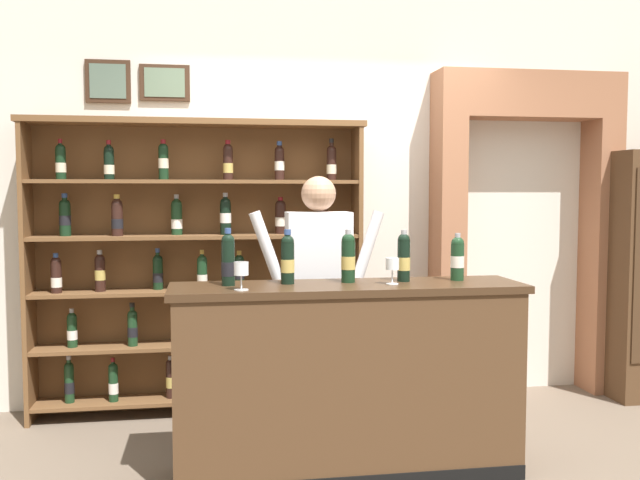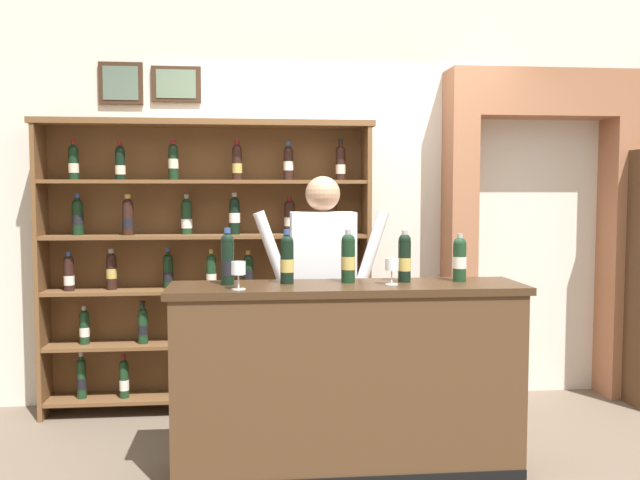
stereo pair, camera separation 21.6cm
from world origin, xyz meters
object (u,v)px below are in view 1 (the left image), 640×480
(shopkeeper, at_px, (318,279))
(wine_glass_spare, at_px, (392,265))
(tasting_bottle_vin_santo, at_px, (288,258))
(wine_glass_center, at_px, (241,271))
(wine_shelf, at_px, (198,258))
(tasting_bottle_super_tuscan, at_px, (457,258))
(tasting_bottle_riserva, at_px, (348,257))
(tasting_counter, at_px, (348,380))
(tasting_bottle_rosso, at_px, (404,257))
(tasting_bottle_prosecco, at_px, (228,259))

(shopkeeper, bearing_deg, wine_glass_spare, -62.77)
(tasting_bottle_vin_santo, distance_m, wine_glass_center, 0.33)
(wine_shelf, bearing_deg, tasting_bottle_super_tuscan, -38.79)
(tasting_bottle_riserva, bearing_deg, tasting_counter, -101.93)
(shopkeeper, height_order, tasting_bottle_rosso, shopkeeper)
(wine_shelf, relative_size, tasting_bottle_riserva, 7.94)
(tasting_bottle_rosso, bearing_deg, wine_shelf, 134.49)
(shopkeeper, bearing_deg, tasting_bottle_super_tuscan, -34.84)
(tasting_bottle_prosecco, xyz_separation_m, tasting_bottle_super_tuscan, (1.26, 0.01, -0.01))
(tasting_bottle_prosecco, bearing_deg, tasting_bottle_vin_santo, 3.01)
(wine_shelf, relative_size, tasting_counter, 1.21)
(wine_glass_center, xyz_separation_m, wine_glass_spare, (0.80, 0.09, 0.00))
(tasting_bottle_riserva, relative_size, wine_glass_center, 2.01)
(shopkeeper, height_order, tasting_bottle_super_tuscan, shopkeeper)
(tasting_bottle_rosso, xyz_separation_m, wine_glass_spare, (-0.09, -0.11, -0.03))
(tasting_bottle_rosso, relative_size, wine_glass_center, 1.98)
(tasting_bottle_vin_santo, bearing_deg, tasting_bottle_super_tuscan, -0.33)
(wine_shelf, height_order, tasting_bottle_vin_santo, wine_shelf)
(tasting_bottle_rosso, bearing_deg, tasting_bottle_prosecco, -179.06)
(tasting_bottle_vin_santo, bearing_deg, tasting_bottle_rosso, -0.08)
(tasting_bottle_vin_santo, relative_size, tasting_bottle_rosso, 1.03)
(tasting_bottle_rosso, distance_m, tasting_bottle_super_tuscan, 0.31)
(wine_shelf, relative_size, wine_glass_spare, 16.16)
(wine_shelf, xyz_separation_m, wine_glass_center, (0.23, -1.34, 0.07))
(wine_shelf, distance_m, shopkeeper, 0.99)
(shopkeeper, height_order, tasting_bottle_vin_santo, shopkeeper)
(tasting_bottle_prosecco, distance_m, wine_glass_spare, 0.87)
(tasting_counter, xyz_separation_m, tasting_bottle_riserva, (0.02, 0.07, 0.66))
(tasting_bottle_riserva, distance_m, tasting_bottle_super_tuscan, 0.62)
(tasting_bottle_super_tuscan, height_order, wine_glass_center, tasting_bottle_super_tuscan)
(tasting_bottle_super_tuscan, bearing_deg, tasting_counter, -174.74)
(wine_shelf, bearing_deg, tasting_bottle_vin_santo, -66.99)
(wine_shelf, distance_m, tasting_bottle_super_tuscan, 1.84)
(tasting_bottle_vin_santo, height_order, tasting_bottle_rosso, tasting_bottle_vin_santo)
(tasting_counter, distance_m, shopkeeper, 0.73)
(tasting_bottle_riserva, height_order, tasting_bottle_rosso, tasting_bottle_riserva)
(wine_shelf, height_order, tasting_bottle_super_tuscan, wine_shelf)
(wine_shelf, xyz_separation_m, tasting_bottle_vin_santo, (0.49, -1.15, 0.10))
(tasting_bottle_super_tuscan, relative_size, wine_glass_center, 1.84)
(tasting_counter, xyz_separation_m, tasting_bottle_rosso, (0.32, 0.06, 0.65))
(wine_shelf, xyz_separation_m, shopkeeper, (0.73, -0.66, -0.07))
(shopkeeper, bearing_deg, wine_shelf, 137.78)
(tasting_bottle_prosecco, height_order, wine_glass_center, tasting_bottle_prosecco)
(tasting_bottle_rosso, distance_m, wine_glass_spare, 0.14)
(wine_glass_spare, bearing_deg, tasting_bottle_rosso, 48.85)
(tasting_bottle_riserva, xyz_separation_m, wine_glass_center, (-0.59, -0.21, -0.04))
(tasting_bottle_prosecco, distance_m, tasting_bottle_vin_santo, 0.32)
(tasting_bottle_super_tuscan, bearing_deg, tasting_bottle_riserva, 178.74)
(tasting_counter, height_order, tasting_bottle_vin_santo, tasting_bottle_vin_santo)
(tasting_bottle_vin_santo, bearing_deg, wine_shelf, 113.01)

